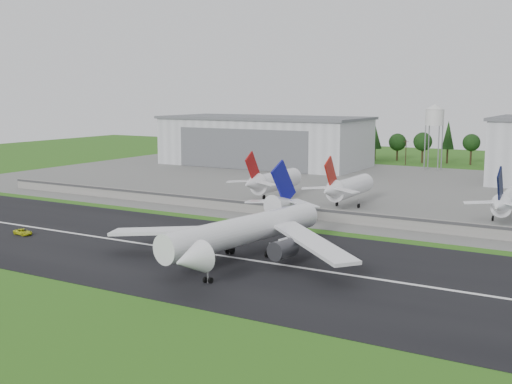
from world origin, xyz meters
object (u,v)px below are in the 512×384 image
Objects in this scene: parked_jet_red_a at (271,181)px; parked_jet_navy at (507,201)px; main_airliner at (244,237)px; ground_vehicle at (23,232)px; parked_jet_red_b at (346,188)px.

parked_jet_red_a is 1.00× the size of parked_jet_navy.
parked_jet_navy is (40.19, 66.95, 1.03)m from main_airliner.
parked_jet_red_b is at bearing -30.10° from ground_vehicle.
parked_jet_navy is (70.69, -0.07, -0.43)m from parked_jet_red_a.
parked_jet_navy is (98.45, 73.93, 5.10)m from ground_vehicle.
parked_jet_navy is at bearing -47.46° from ground_vehicle.
main_airliner is at bearing -77.53° from ground_vehicle.
parked_jet_red_b is (25.48, -0.02, -0.15)m from parked_jet_red_a.
ground_vehicle is 123.22m from parked_jet_navy.
ground_vehicle is 91.30m from parked_jet_red_b.
parked_jet_red_a reaches higher than parked_jet_red_b.
parked_jet_navy reaches higher than ground_vehicle.
parked_jet_navy is (45.21, -0.05, -0.28)m from parked_jet_red_b.
main_airliner is 73.65m from parked_jet_red_a.
main_airliner is at bearing -85.72° from parked_jet_red_b.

